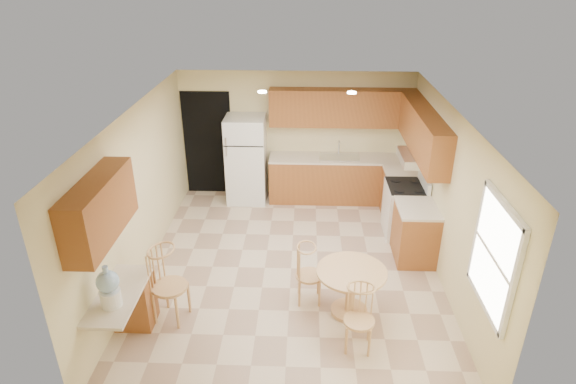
{
  "coord_description": "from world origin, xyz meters",
  "views": [
    {
      "loc": [
        0.19,
        -6.25,
        4.34
      ],
      "look_at": [
        -0.06,
        0.3,
        1.18
      ],
      "focal_mm": 30.0,
      "sensor_mm": 36.0,
      "label": 1
    }
  ],
  "objects_px": {
    "dining_table": "(351,285)",
    "chair_table_a": "(309,272)",
    "refrigerator": "(246,160)",
    "chair_desk": "(166,283)",
    "stove": "(405,209)",
    "chair_table_b": "(360,318)",
    "water_crock": "(109,288)"
  },
  "relations": [
    {
      "from": "dining_table",
      "to": "chair_desk",
      "type": "distance_m",
      "value": 2.4
    },
    {
      "from": "refrigerator",
      "to": "dining_table",
      "type": "relative_size",
      "value": 1.84
    },
    {
      "from": "stove",
      "to": "dining_table",
      "type": "height_order",
      "value": "stove"
    },
    {
      "from": "dining_table",
      "to": "refrigerator",
      "type": "bearing_deg",
      "value": 117.49
    },
    {
      "from": "stove",
      "to": "chair_table_b",
      "type": "relative_size",
      "value": 1.25
    },
    {
      "from": "water_crock",
      "to": "chair_table_a",
      "type": "bearing_deg",
      "value": 25.27
    },
    {
      "from": "chair_table_a",
      "to": "water_crock",
      "type": "distance_m",
      "value": 2.56
    },
    {
      "from": "refrigerator",
      "to": "water_crock",
      "type": "xyz_separation_m",
      "value": [
        -1.05,
        -4.32,
        0.16
      ]
    },
    {
      "from": "refrigerator",
      "to": "chair_desk",
      "type": "bearing_deg",
      "value": -99.21
    },
    {
      "from": "chair_table_a",
      "to": "chair_table_b",
      "type": "xyz_separation_m",
      "value": [
        0.6,
        -0.9,
        -0.0
      ]
    },
    {
      "from": "refrigerator",
      "to": "chair_table_b",
      "type": "height_order",
      "value": "refrigerator"
    },
    {
      "from": "stove",
      "to": "chair_table_b",
      "type": "height_order",
      "value": "stove"
    },
    {
      "from": "dining_table",
      "to": "water_crock",
      "type": "height_order",
      "value": "water_crock"
    },
    {
      "from": "chair_table_a",
      "to": "chair_table_b",
      "type": "bearing_deg",
      "value": 31.26
    },
    {
      "from": "chair_table_a",
      "to": "water_crock",
      "type": "xyz_separation_m",
      "value": [
        -2.27,
        -1.07,
        0.48
      ]
    },
    {
      "from": "refrigerator",
      "to": "dining_table",
      "type": "distance_m",
      "value": 3.86
    },
    {
      "from": "dining_table",
      "to": "chair_table_a",
      "type": "relative_size",
      "value": 1.06
    },
    {
      "from": "stove",
      "to": "chair_table_a",
      "type": "relative_size",
      "value": 1.25
    },
    {
      "from": "dining_table",
      "to": "chair_table_a",
      "type": "xyz_separation_m",
      "value": [
        -0.55,
        0.17,
        0.08
      ]
    },
    {
      "from": "refrigerator",
      "to": "chair_desk",
      "type": "xyz_separation_m",
      "value": [
        -0.6,
        -3.7,
        -0.21
      ]
    },
    {
      "from": "refrigerator",
      "to": "chair_table_b",
      "type": "relative_size",
      "value": 1.96
    },
    {
      "from": "chair_table_a",
      "to": "dining_table",
      "type": "bearing_deg",
      "value": 70.72
    },
    {
      "from": "refrigerator",
      "to": "chair_table_a",
      "type": "bearing_deg",
      "value": -69.32
    },
    {
      "from": "refrigerator",
      "to": "chair_desk",
      "type": "relative_size",
      "value": 1.62
    },
    {
      "from": "stove",
      "to": "dining_table",
      "type": "relative_size",
      "value": 1.17
    },
    {
      "from": "stove",
      "to": "chair_table_a",
      "type": "xyz_separation_m",
      "value": [
        -1.65,
        -2.02,
        0.06
      ]
    },
    {
      "from": "stove",
      "to": "chair_table_b",
      "type": "xyz_separation_m",
      "value": [
        -1.05,
        -2.92,
        0.06
      ]
    },
    {
      "from": "chair_table_b",
      "to": "water_crock",
      "type": "bearing_deg",
      "value": 9.11
    },
    {
      "from": "dining_table",
      "to": "chair_table_b",
      "type": "height_order",
      "value": "chair_table_b"
    },
    {
      "from": "chair_table_b",
      "to": "chair_desk",
      "type": "relative_size",
      "value": 0.82
    },
    {
      "from": "chair_desk",
      "to": "water_crock",
      "type": "xyz_separation_m",
      "value": [
        -0.45,
        -0.61,
        0.37
      ]
    },
    {
      "from": "dining_table",
      "to": "chair_table_a",
      "type": "bearing_deg",
      "value": 163.15
    }
  ]
}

